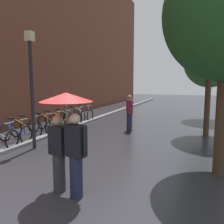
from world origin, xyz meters
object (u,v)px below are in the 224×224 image
object	(u,v)px
parked_bicycle_4	(51,122)
parked_bicycle_8	(83,114)
street_tree_1	(211,36)
parked_bicycle_0	(0,138)
parked_bicycle_1	(15,133)
parked_bicycle_3	(42,125)
parked_bicycle_7	(75,116)
litter_bin	(59,133)
street_tree_2	(210,61)
parked_bicycle_2	(27,129)
pedestrian_walking_midground	(129,113)
street_lamp_post	(32,81)
parked_bicycle_5	(62,120)
parked_bicycle_6	(71,118)
couple_under_umbrella	(67,129)

from	to	relation	value
parked_bicycle_4	parked_bicycle_8	xyz separation A→B (m)	(0.12, 3.03, 0.00)
street_tree_1	parked_bicycle_0	xyz separation A→B (m)	(-6.85, -4.64, -3.84)
parked_bicycle_1	parked_bicycle_3	xyz separation A→B (m)	(0.00, 1.62, 0.00)
parked_bicycle_7	litter_bin	size ratio (longest dim) A/B	1.34
street_tree_2	parked_bicycle_0	distance (m)	11.97
street_tree_2	parked_bicycle_2	xyz separation A→B (m)	(-7.19, -7.63, -3.18)
pedestrian_walking_midground	street_tree_2	bearing A→B (deg)	53.48
street_lamp_post	litter_bin	xyz separation A→B (m)	(0.49, 0.76, -1.92)
parked_bicycle_3	pedestrian_walking_midground	xyz separation A→B (m)	(3.52, 1.92, 0.50)
parked_bicycle_5	parked_bicycle_8	distance (m)	2.35
parked_bicycle_1	street_lamp_post	distance (m)	2.35
parked_bicycle_6	pedestrian_walking_midground	distance (m)	3.51
parked_bicycle_2	parked_bicycle_3	bearing A→B (deg)	83.30
street_tree_2	parked_bicycle_2	size ratio (longest dim) A/B	4.55
parked_bicycle_2	parked_bicycle_7	xyz separation A→B (m)	(0.02, 3.92, 0.00)
parked_bicycle_2	parked_bicycle_6	size ratio (longest dim) A/B	1.02
street_tree_2	street_lamp_post	size ratio (longest dim) A/B	1.29
parked_bicycle_2	parked_bicycle_3	world-z (taller)	same
parked_bicycle_5	parked_bicycle_8	world-z (taller)	same
street_tree_2	parked_bicycle_3	distance (m)	10.29
parked_bicycle_4	litter_bin	bearing A→B (deg)	-49.07
street_tree_1	couple_under_umbrella	xyz separation A→B (m)	(-2.84, -6.67, -2.85)
street_tree_2	street_lamp_post	xyz separation A→B (m)	(-5.87, -8.77, -1.20)
parked_bicycle_5	parked_bicycle_8	xyz separation A→B (m)	(-0.03, 2.35, 0.00)
parked_bicycle_6	parked_bicycle_4	bearing A→B (deg)	-95.53
street_tree_1	parked_bicycle_8	xyz separation A→B (m)	(-6.87, 1.60, -3.84)
parked_bicycle_1	parked_bicycle_6	size ratio (longest dim) A/B	0.98
parked_bicycle_2	parked_bicycle_7	world-z (taller)	same
parked_bicycle_1	couple_under_umbrella	xyz separation A→B (m)	(4.08, -2.82, 1.00)
litter_bin	parked_bicycle_1	bearing A→B (deg)	-168.23
street_tree_2	parked_bicycle_6	size ratio (longest dim) A/B	4.62
parked_bicycle_8	pedestrian_walking_midground	distance (m)	4.00
street_tree_2	parked_bicycle_8	size ratio (longest dim) A/B	4.44
parked_bicycle_5	parked_bicycle_7	size ratio (longest dim) A/B	1.01
street_lamp_post	pedestrian_walking_midground	world-z (taller)	street_lamp_post
street_tree_1	parked_bicycle_2	distance (m)	8.58
pedestrian_walking_midground	couple_under_umbrella	bearing A→B (deg)	-85.04
parked_bicycle_3	street_lamp_post	size ratio (longest dim) A/B	0.29
parked_bicycle_1	pedestrian_walking_midground	xyz separation A→B (m)	(3.52, 3.54, 0.50)
pedestrian_walking_midground	litter_bin	bearing A→B (deg)	-119.65
parked_bicycle_5	parked_bicycle_1	bearing A→B (deg)	-91.26
street_lamp_post	pedestrian_walking_midground	xyz separation A→B (m)	(2.30, 3.94, -1.47)
parked_bicycle_0	parked_bicycle_5	bearing A→B (deg)	89.93
parked_bicycle_2	street_lamp_post	world-z (taller)	street_lamp_post
parked_bicycle_6	parked_bicycle_7	world-z (taller)	same
street_tree_1	couple_under_umbrella	bearing A→B (deg)	-113.04
parked_bicycle_5	couple_under_umbrella	world-z (taller)	couple_under_umbrella
parked_bicycle_6	couple_under_umbrella	size ratio (longest dim) A/B	0.53
street_lamp_post	parked_bicycle_3	bearing A→B (deg)	121.01
parked_bicycle_1	parked_bicycle_4	size ratio (longest dim) A/B	0.96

